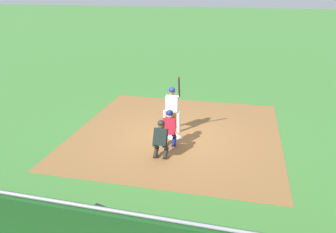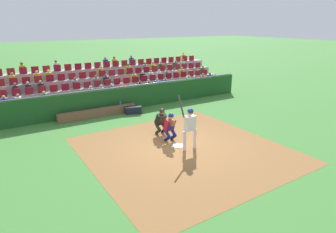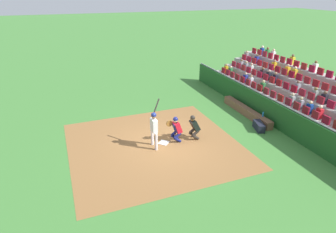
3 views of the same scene
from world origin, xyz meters
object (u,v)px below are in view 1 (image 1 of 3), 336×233
at_px(home_plate_umpire, 161,137).
at_px(equipment_duffel_bag, 107,221).
at_px(catcher_crouching, 170,126).
at_px(batter_at_plate, 172,104).
at_px(water_bottle_on_bench, 118,229).
at_px(home_plate_marker, 174,137).

height_order(home_plate_umpire, equipment_duffel_bag, home_plate_umpire).
bearing_deg(catcher_crouching, equipment_duffel_bag, -94.29).
height_order(catcher_crouching, equipment_duffel_bag, catcher_crouching).
distance_m(batter_at_plate, home_plate_umpire, 2.09).
bearing_deg(home_plate_umpire, water_bottle_on_bench, -86.55).
xyz_separation_m(batter_at_plate, water_bottle_on_bench, (0.38, -6.24, -0.52)).
distance_m(catcher_crouching, home_plate_umpire, 0.91).
distance_m(batter_at_plate, equipment_duffel_bag, 5.72).
bearing_deg(batter_at_plate, catcher_crouching, -80.34).
bearing_deg(equipment_duffel_bag, water_bottle_on_bench, -32.39).
relative_size(home_plate_umpire, water_bottle_on_bench, 4.93).
relative_size(catcher_crouching, water_bottle_on_bench, 5.05).
height_order(catcher_crouching, home_plate_umpire, catcher_crouching).
height_order(batter_at_plate, catcher_crouching, batter_at_plate).
bearing_deg(batter_at_plate, home_plate_umpire, -86.53).
relative_size(home_plate_marker, batter_at_plate, 0.19).
bearing_deg(home_plate_umpire, batter_at_plate, 93.47).
relative_size(catcher_crouching, home_plate_umpire, 1.02).
xyz_separation_m(catcher_crouching, equipment_duffel_bag, (-0.34, -4.51, -0.52)).
xyz_separation_m(home_plate_marker, water_bottle_on_bench, (0.16, -5.70, 0.55)).
relative_size(home_plate_marker, catcher_crouching, 0.34).
height_order(home_plate_marker, batter_at_plate, batter_at_plate).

